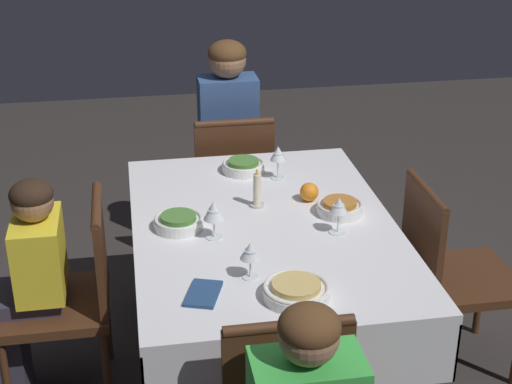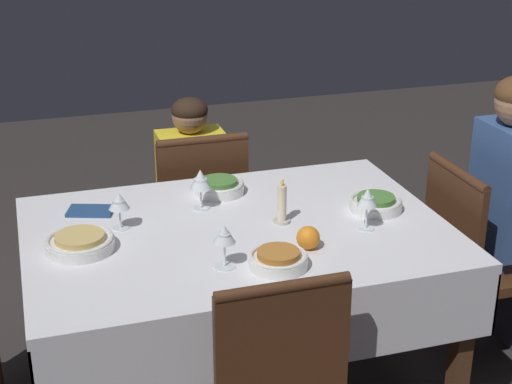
{
  "view_description": "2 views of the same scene",
  "coord_description": "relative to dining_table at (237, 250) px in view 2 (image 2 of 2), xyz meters",
  "views": [
    {
      "loc": [
        -2.7,
        0.5,
        2.13
      ],
      "look_at": [
        0.07,
        0.02,
        0.84
      ],
      "focal_mm": 55.0,
      "sensor_mm": 36.0,
      "label": 1
    },
    {
      "loc": [
        -0.68,
        -2.4,
        1.89
      ],
      "look_at": [
        0.08,
        0.03,
        0.84
      ],
      "focal_mm": 55.0,
      "sensor_mm": 36.0,
      "label": 2
    }
  ],
  "objects": [
    {
      "name": "chair_north",
      "position": [
        0.03,
        0.77,
        -0.16
      ],
      "size": [
        0.43,
        0.43,
        0.86
      ],
      "rotation": [
        0.0,
        0.0,
        3.14
      ],
      "color": "#472816",
      "rests_on": "ground_plane"
    },
    {
      "name": "bowl_west",
      "position": [
        -0.54,
        -0.01,
        0.11
      ],
      "size": [
        0.23,
        0.23,
        0.06
      ],
      "color": "white",
      "rests_on": "dining_table"
    },
    {
      "name": "person_child_yellow",
      "position": [
        0.03,
        0.94,
        -0.11
      ],
      "size": [
        0.3,
        0.33,
        0.96
      ],
      "rotation": [
        0.0,
        0.0,
        3.14
      ],
      "color": "#383342",
      "rests_on": "ground_plane"
    },
    {
      "name": "candle_centerpiece",
      "position": [
        0.17,
        0.0,
        0.15
      ],
      "size": [
        0.06,
        0.06,
        0.17
      ],
      "color": "beige",
      "rests_on": "dining_table"
    },
    {
      "name": "wine_glass_south",
      "position": [
        -0.12,
        -0.27,
        0.19
      ],
      "size": [
        0.07,
        0.07,
        0.15
      ],
      "color": "white",
      "rests_on": "dining_table"
    },
    {
      "name": "bowl_south",
      "position": [
        0.05,
        -0.32,
        0.11
      ],
      "size": [
        0.19,
        0.19,
        0.06
      ],
      "color": "white",
      "rests_on": "dining_table"
    },
    {
      "name": "orange_fruit",
      "position": [
        0.18,
        -0.22,
        0.12
      ],
      "size": [
        0.08,
        0.08,
        0.08
      ],
      "primitive_type": "sphere",
      "color": "orange",
      "rests_on": "dining_table"
    },
    {
      "name": "wine_glass_west",
      "position": [
        -0.39,
        0.12,
        0.18
      ],
      "size": [
        0.07,
        0.07,
        0.14
      ],
      "color": "white",
      "rests_on": "dining_table"
    },
    {
      "name": "chair_east",
      "position": [
        0.99,
        -0.01,
        -0.16
      ],
      "size": [
        0.43,
        0.43,
        0.86
      ],
      "rotation": [
        0.0,
        0.0,
        1.57
      ],
      "color": "#472816",
      "rests_on": "ground_plane"
    },
    {
      "name": "bowl_east",
      "position": [
        0.53,
        0.0,
        0.11
      ],
      "size": [
        0.19,
        0.19,
        0.06
      ],
      "color": "white",
      "rests_on": "dining_table"
    },
    {
      "name": "wine_glass_east",
      "position": [
        0.43,
        -0.14,
        0.2
      ],
      "size": [
        0.07,
        0.07,
        0.15
      ],
      "color": "white",
      "rests_on": "dining_table"
    },
    {
      "name": "bowl_north",
      "position": [
        0.03,
        0.33,
        0.11
      ],
      "size": [
        0.19,
        0.19,
        0.06
      ],
      "color": "white",
      "rests_on": "dining_table"
    },
    {
      "name": "wine_glass_north",
      "position": [
        -0.08,
        0.21,
        0.19
      ],
      "size": [
        0.08,
        0.08,
        0.15
      ],
      "color": "white",
      "rests_on": "dining_table"
    },
    {
      "name": "dining_table",
      "position": [
        0.0,
        0.0,
        0.0
      ],
      "size": [
        1.47,
        1.03,
        0.73
      ],
      "color": "silver",
      "rests_on": "ground_plane"
    },
    {
      "name": "napkin_red_folded",
      "position": [
        -0.48,
        0.29,
        0.09
      ],
      "size": [
        0.19,
        0.15,
        0.01
      ],
      "rotation": [
        0.0,
        0.0,
        -0.33
      ],
      "color": "navy",
      "rests_on": "dining_table"
    }
  ]
}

